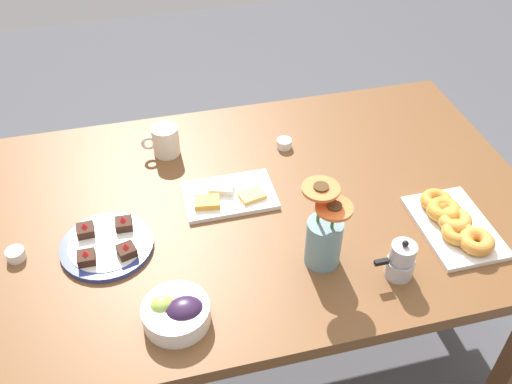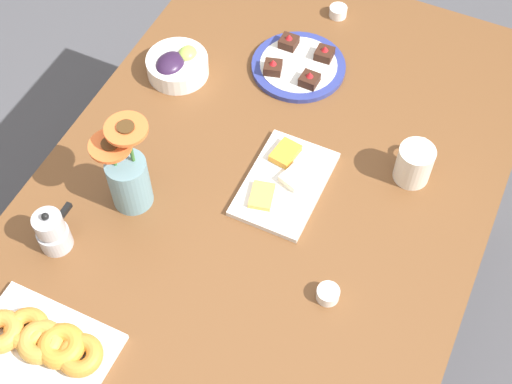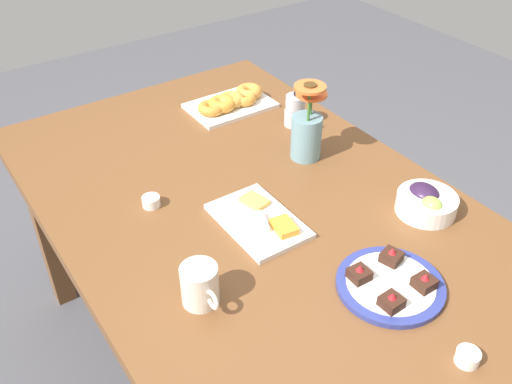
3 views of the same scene
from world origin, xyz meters
The scene contains 11 objects.
ground_plane centered at (0.00, 0.00, 0.00)m, with size 6.00×6.00×0.00m, color #4C4C51.
dining_table centered at (0.00, 0.00, 0.65)m, with size 1.60×1.00×0.74m.
coffee_mug centered at (0.22, -0.29, 0.79)m, with size 0.12×0.08×0.10m.
grape_bowl centered at (0.27, 0.35, 0.77)m, with size 0.16×0.16×0.07m.
cheese_platter centered at (0.07, -0.04, 0.75)m, with size 0.26×0.17×0.03m.
croissant_platter centered at (-0.49, 0.23, 0.76)m, with size 0.19×0.28×0.05m.
jam_cup_honey centered at (-0.15, -0.23, 0.76)m, with size 0.05×0.05×0.03m.
jam_cup_berry centered at (0.65, 0.06, 0.76)m, with size 0.05×0.05×0.03m.
dessert_plate centered at (0.42, 0.08, 0.75)m, with size 0.24×0.24×0.05m.
flower_vase centered at (-0.11, 0.25, 0.83)m, with size 0.12×0.12×0.25m.
moka_pot centered at (-0.28, 0.34, 0.79)m, with size 0.11×0.07×0.12m.
Camera 3 is at (0.99, -0.68, 1.67)m, focal length 40.00 mm.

